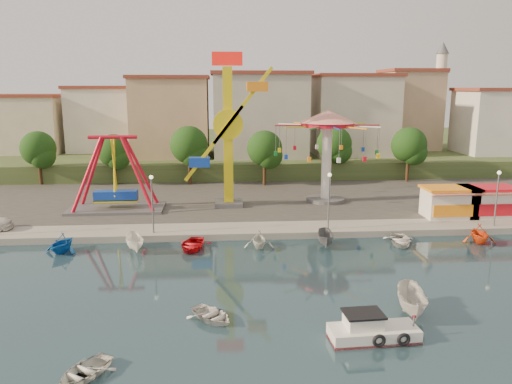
{
  "coord_description": "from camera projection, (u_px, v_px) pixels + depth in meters",
  "views": [
    {
      "loc": [
        -1.91,
        -30.92,
        13.53
      ],
      "look_at": [
        1.37,
        14.0,
        4.0
      ],
      "focal_mm": 35.0,
      "sensor_mm": 36.0,
      "label": 1
    }
  ],
  "objects": [
    {
      "name": "ground",
      "position": [
        251.0,
        295.0,
        33.11
      ],
      "size": [
        200.0,
        200.0,
        0.0
      ],
      "primitive_type": "plane",
      "color": "#132C36",
      "rests_on": "ground"
    },
    {
      "name": "quay_deck",
      "position": [
        230.0,
        159.0,
        93.55
      ],
      "size": [
        200.0,
        100.0,
        0.6
      ],
      "primitive_type": "cube",
      "color": "#9E998E",
      "rests_on": "ground"
    },
    {
      "name": "asphalt_pad",
      "position": [
        236.0,
        192.0,
        62.26
      ],
      "size": [
        90.0,
        28.0,
        0.01
      ],
      "primitive_type": "cube",
      "color": "#4C4944",
      "rests_on": "quay_deck"
    },
    {
      "name": "hill_terrace",
      "position": [
        229.0,
        149.0,
        98.18
      ],
      "size": [
        200.0,
        60.0,
        3.0
      ],
      "primitive_type": "cube",
      "color": "#384C26",
      "rests_on": "ground"
    },
    {
      "name": "pirate_ship_ride",
      "position": [
        115.0,
        175.0,
        52.6
      ],
      "size": [
        10.0,
        5.0,
        8.0
      ],
      "color": "#59595E",
      "rests_on": "quay_deck"
    },
    {
      "name": "kamikaze_tower",
      "position": [
        231.0,
        135.0,
        53.5
      ],
      "size": [
        6.44,
        3.1,
        16.5
      ],
      "color": "#59595E",
      "rests_on": "quay_deck"
    },
    {
      "name": "wave_swinger",
      "position": [
        327.0,
        135.0,
        55.9
      ],
      "size": [
        11.6,
        11.6,
        10.4
      ],
      "color": "#59595E",
      "rests_on": "quay_deck"
    },
    {
      "name": "booth_left",
      "position": [
        449.0,
        202.0,
        50.26
      ],
      "size": [
        5.4,
        3.78,
        3.08
      ],
      "color": "white",
      "rests_on": "quay_deck"
    },
    {
      "name": "booth_mid",
      "position": [
        488.0,
        201.0,
        50.54
      ],
      "size": [
        5.4,
        3.78,
        3.08
      ],
      "color": "white",
      "rests_on": "quay_deck"
    },
    {
      "name": "lamp_post_1",
      "position": [
        152.0,
        206.0,
        44.58
      ],
      "size": [
        0.14,
        0.14,
        5.0
      ],
      "primitive_type": "cylinder",
      "color": "#59595E",
      "rests_on": "quay_deck"
    },
    {
      "name": "lamp_post_2",
      "position": [
        329.0,
        203.0,
        45.72
      ],
      "size": [
        0.14,
        0.14,
        5.0
      ],
      "primitive_type": "cylinder",
      "color": "#59595E",
      "rests_on": "quay_deck"
    },
    {
      "name": "lamp_post_3",
      "position": [
        496.0,
        200.0,
        46.87
      ],
      "size": [
        0.14,
        0.14,
        5.0
      ],
      "primitive_type": "cylinder",
      "color": "#59595E",
      "rests_on": "quay_deck"
    },
    {
      "name": "tree_0",
      "position": [
        38.0,
        149.0,
        66.2
      ],
      "size": [
        4.6,
        4.6,
        7.19
      ],
      "color": "#382314",
      "rests_on": "quay_deck"
    },
    {
      "name": "tree_1",
      "position": [
        114.0,
        151.0,
        66.26
      ],
      "size": [
        4.35,
        4.35,
        6.8
      ],
      "color": "#382314",
      "rests_on": "quay_deck"
    },
    {
      "name": "tree_2",
      "position": [
        189.0,
        145.0,
        66.4
      ],
      "size": [
        5.02,
        5.02,
        7.85
      ],
      "color": "#382314",
      "rests_on": "quay_deck"
    },
    {
      "name": "tree_3",
      "position": [
        265.0,
        148.0,
        65.78
      ],
      "size": [
        4.68,
        4.68,
        7.32
      ],
      "color": "#382314",
      "rests_on": "quay_deck"
    },
    {
      "name": "tree_4",
      "position": [
        334.0,
        144.0,
        69.37
      ],
      "size": [
        4.86,
        4.86,
        7.6
      ],
      "color": "#382314",
      "rests_on": "quay_deck"
    },
    {
      "name": "tree_5",
      "position": [
        409.0,
        145.0,
        68.31
      ],
      "size": [
        4.83,
        4.83,
        7.54
      ],
      "color": "#382314",
      "rests_on": "quay_deck"
    },
    {
      "name": "building_0",
      "position": [
        7.0,
        118.0,
        73.83
      ],
      "size": [
        9.26,
        9.53,
        11.87
      ],
      "primitive_type": "cube",
      "color": "beige",
      "rests_on": "hill_terrace"
    },
    {
      "name": "building_1",
      "position": [
        99.0,
        126.0,
        80.21
      ],
      "size": [
        12.33,
        9.01,
        8.63
      ],
      "primitive_type": "cube",
      "color": "silver",
      "rests_on": "hill_terrace"
    },
    {
      "name": "building_2",
      "position": [
        181.0,
        117.0,
        81.44
      ],
      "size": [
        11.95,
        9.28,
        11.23
      ],
      "primitive_type": "cube",
      "color": "tan",
      "rests_on": "hill_terrace"
    },
    {
      "name": "building_3",
      "position": [
        267.0,
        125.0,
        79.56
      ],
      "size": [
        12.59,
        10.5,
        9.2
      ],
      "primitive_type": "cube",
      "color": "beige",
      "rests_on": "hill_terrace"
    },
    {
      "name": "building_4",
      "position": [
        344.0,
        123.0,
        83.83
      ],
      "size": [
        10.75,
        9.23,
        9.24
      ],
      "primitive_type": "cube",
      "color": "beige",
      "rests_on": "hill_terrace"
    },
    {
      "name": "building_5",
      "position": [
        426.0,
        117.0,
        82.75
      ],
      "size": [
        12.77,
        10.96,
        11.21
      ],
      "primitive_type": "cube",
      "color": "tan",
      "rests_on": "hill_terrace"
    },
    {
      "name": "building_6",
      "position": [
        500.0,
        114.0,
        81.95
      ],
      "size": [
        8.23,
        8.98,
        12.36
      ],
      "primitive_type": "cube",
      "color": "silver",
      "rests_on": "hill_terrace"
    },
    {
      "name": "minaret",
      "position": [
        440.0,
        93.0,
        85.77
      ],
      "size": [
        2.8,
        2.8,
        18.0
      ],
      "color": "silver",
      "rests_on": "hill_terrace"
    },
    {
      "name": "cabin_motorboat",
      "position": [
        371.0,
        332.0,
        27.15
      ],
      "size": [
        4.91,
        2.13,
        1.7
      ],
      "rotation": [
        0.0,
        0.0,
        0.06
      ],
      "color": "white",
      "rests_on": "ground"
    },
    {
      "name": "rowboat_a",
      "position": [
        212.0,
        315.0,
        29.43
      ],
      "size": [
        3.71,
        3.83,
        0.65
      ],
      "primitive_type": "imported",
      "rotation": [
        0.0,
        0.0,
        0.69
      ],
      "color": "silver",
      "rests_on": "ground"
    },
    {
      "name": "rowboat_b",
      "position": [
        84.0,
        371.0,
        23.64
      ],
      "size": [
        3.51,
        3.79,
        0.64
      ],
      "primitive_type": "imported",
      "rotation": [
        0.0,
        0.0,
        -0.56
      ],
      "color": "silver",
      "rests_on": "ground"
    },
    {
      "name": "skiff",
      "position": [
        412.0,
        302.0,
        30.03
      ],
      "size": [
        2.51,
        4.51,
        1.65
      ],
      "primitive_type": "imported",
      "rotation": [
        0.0,
        0.0,
        -0.22
      ],
      "color": "silver",
      "rests_on": "ground"
    },
    {
      "name": "moored_boat_1",
      "position": [
        62.0,
        243.0,
        41.42
      ],
      "size": [
        3.47,
        3.76,
        1.64
      ],
      "primitive_type": "imported",
      "rotation": [
        0.0,
        0.0,
        -0.29
      ],
      "color": "#145DB4",
      "rests_on": "ground"
    },
    {
      "name": "moored_boat_2",
      "position": [
        135.0,
        243.0,
        41.88
      ],
      "size": [
        2.4,
        3.9,
        1.41
      ],
      "primitive_type": "imported",
      "rotation": [
        0.0,
        0.0,
        0.3
      ],
      "color": "white",
      "rests_on": "ground"
    },
    {
      "name": "moored_boat_3",
      "position": [
        192.0,
        245.0,
        42.28
      ],
      "size": [
        3.49,
        4.36,
        0.81
      ],
      "primitive_type": "imported",
      "rotation": [
        0.0,
        0.0,
        -0.2
      ],
      "color": "red",
      "rests_on": "ground"
    },
    {
      "name": "moored_boat_4",
      "position": [
        259.0,
        239.0,
        42.61
      ],
      "size": [
        2.74,
        3.13,
        1.57
      ],
      "primitive_type": "imported",
      "rotation": [
        0.0,
        0.0,
        -0.06
      ],
      "color": "silver",
      "rests_on": "ground"
    },
    {
      "name": "moored_boat_5",
      "position": [
        326.0,
        239.0,
        43.04
      ],
      "size": [
        1.8,
        3.68,
        1.36
      ],
      "primitive_type": "imported",
      "rotation": [
        0.0,
        0.0,
        -0.14
      ],
      "color": "#5C5D62",
      "rests_on": "ground"
    },
    {
      "name": "moored_boat_6",
      "position": [
        400.0,
        240.0,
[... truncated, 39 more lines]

